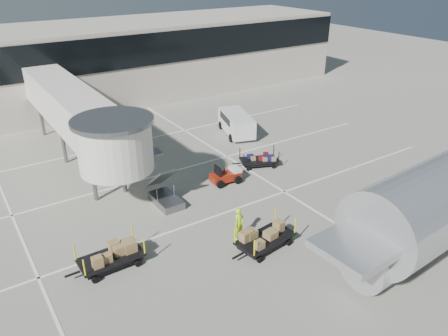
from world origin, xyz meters
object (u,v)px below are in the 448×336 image
(baggage_tug, at_px, (226,176))
(minivan, at_px, (236,122))
(box_cart_near, at_px, (266,238))
(box_cart_far, at_px, (112,257))
(suitcase_cart, at_px, (258,160))
(ground_worker, at_px, (239,224))

(baggage_tug, xyz_separation_m, minivan, (6.01, 7.41, 0.62))
(box_cart_near, distance_m, minivan, 17.23)
(box_cart_far, height_order, minivan, minivan)
(suitcase_cart, distance_m, ground_worker, 9.69)
(box_cart_near, bearing_deg, minivan, 53.03)
(ground_worker, bearing_deg, baggage_tug, 46.06)
(suitcase_cart, xyz_separation_m, box_cart_far, (-13.55, -5.43, 0.11))
(minivan, bearing_deg, suitcase_cart, -93.58)
(box_cart_near, relative_size, ground_worker, 2.09)
(minivan, bearing_deg, ground_worker, -106.91)
(ground_worker, xyz_separation_m, minivan, (9.23, 13.49, 0.14))
(baggage_tug, height_order, box_cart_near, box_cart_near)
(box_cart_far, distance_m, minivan, 20.03)
(baggage_tug, height_order, suitcase_cart, baggage_tug)
(suitcase_cart, xyz_separation_m, ground_worker, (-6.72, -6.96, 0.48))
(suitcase_cart, height_order, minivan, minivan)
(baggage_tug, height_order, box_cart_far, box_cart_far)
(suitcase_cart, xyz_separation_m, box_cart_near, (-5.98, -8.46, 0.09))
(baggage_tug, bearing_deg, box_cart_far, -150.30)
(suitcase_cart, bearing_deg, ground_worker, -111.99)
(box_cart_near, height_order, ground_worker, ground_worker)
(baggage_tug, relative_size, suitcase_cart, 0.64)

